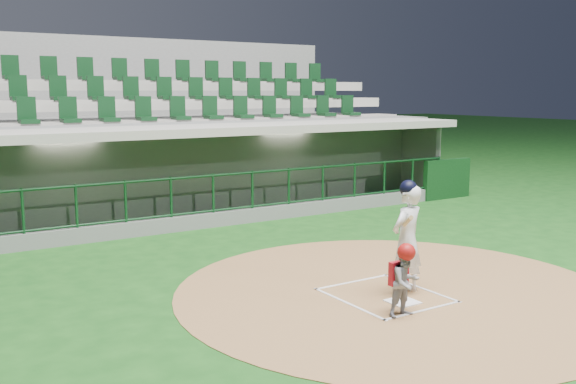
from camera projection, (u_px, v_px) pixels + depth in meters
name	position (u px, v px, depth m)	size (l,w,h in m)	color
ground	(373.00, 291.00, 10.49)	(120.00, 120.00, 0.00)	#134313
dirt_circle	(395.00, 291.00, 10.48)	(7.20, 7.20, 0.01)	brown
home_plate	(403.00, 302.00, 9.90)	(0.43, 0.43, 0.02)	white
batter_box_chalk	(385.00, 295.00, 10.23)	(1.55, 1.80, 0.01)	white
dugout_structure	(182.00, 179.00, 16.85)	(16.40, 3.70, 3.00)	gray
seating_deck	(141.00, 152.00, 19.36)	(17.00, 6.72, 5.15)	slate
batter	(407.00, 237.00, 10.22)	(0.90, 0.93, 1.85)	white
catcher	(405.00, 280.00, 9.23)	(0.49, 0.39, 1.08)	gray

